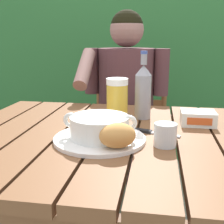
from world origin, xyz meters
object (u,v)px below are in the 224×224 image
object	(u,v)px
soup_bowl	(100,126)
butter_tub	(198,118)
water_glass_small	(165,135)
person_eating	(125,101)
table_knife	(150,132)
beer_glass	(117,100)
beer_bottle	(143,91)
serving_plate	(100,139)
bread_roll	(118,135)
chair_near_diner	(128,130)

from	to	relation	value
soup_bowl	butter_tub	xyz separation A→B (m)	(0.33, 0.23, -0.02)
water_glass_small	butter_tub	distance (m)	0.27
person_eating	table_knife	world-z (taller)	person_eating
beer_glass	beer_bottle	size ratio (longest dim) A/B	0.62
serving_plate	table_knife	bearing A→B (deg)	31.74
water_glass_small	butter_tub	bearing A→B (deg)	62.50
butter_tub	person_eating	bearing A→B (deg)	122.63
soup_bowl	bread_roll	bearing A→B (deg)	-49.40
beer_glass	beer_bottle	world-z (taller)	beer_bottle
chair_near_diner	table_knife	xyz separation A→B (m)	(0.16, -0.86, 0.28)
water_glass_small	soup_bowl	bearing A→B (deg)	176.02
person_eating	butter_tub	xyz separation A→B (m)	(0.34, -0.53, 0.06)
serving_plate	soup_bowl	world-z (taller)	soup_bowl
chair_near_diner	person_eating	world-z (taller)	person_eating
chair_near_diner	soup_bowl	xyz separation A→B (m)	(0.00, -0.96, 0.32)
serving_plate	water_glass_small	distance (m)	0.21
chair_near_diner	serving_plate	xyz separation A→B (m)	(0.00, -0.96, 0.28)
butter_tub	water_glass_small	bearing A→B (deg)	-117.50
soup_bowl	beer_bottle	bearing A→B (deg)	67.59
chair_near_diner	serving_plate	world-z (taller)	chair_near_diner
water_glass_small	beer_glass	bearing A→B (deg)	125.98
table_knife	person_eating	bearing A→B (deg)	104.14
water_glass_small	butter_tub	size ratio (longest dim) A/B	0.56
person_eating	soup_bowl	distance (m)	0.76
soup_bowl	beer_bottle	xyz separation A→B (m)	(0.12, 0.29, 0.07)
water_glass_small	person_eating	bearing A→B (deg)	105.41
soup_bowl	table_knife	bearing A→B (deg)	31.74
person_eating	water_glass_small	bearing A→B (deg)	-74.59
serving_plate	chair_near_diner	bearing A→B (deg)	90.27
beer_bottle	table_knife	xyz separation A→B (m)	(0.04, -0.19, -0.11)
bread_roll	butter_tub	size ratio (longest dim) A/B	1.03
serving_plate	bread_roll	world-z (taller)	bread_roll
table_knife	beer_bottle	bearing A→B (deg)	101.48
bread_roll	water_glass_small	distance (m)	0.15
person_eating	soup_bowl	bearing A→B (deg)	-89.44
serving_plate	beer_bottle	bearing A→B (deg)	67.59
person_eating	bread_roll	distance (m)	0.85
butter_tub	table_knife	size ratio (longest dim) A/B	0.75
person_eating	water_glass_small	distance (m)	0.81
serving_plate	bread_roll	xyz separation A→B (m)	(0.07, -0.08, 0.04)
chair_near_diner	person_eating	bearing A→B (deg)	-90.81
butter_tub	table_knife	bearing A→B (deg)	-143.07
beer_glass	table_knife	distance (m)	0.21
person_eating	beer_glass	distance (m)	0.53
beer_bottle	butter_tub	distance (m)	0.24
table_knife	chair_near_diner	bearing A→B (deg)	100.73
chair_near_diner	water_glass_small	distance (m)	1.05
beer_glass	butter_tub	size ratio (longest dim) A/B	1.33
beer_glass	butter_tub	world-z (taller)	beer_glass
serving_plate	butter_tub	size ratio (longest dim) A/B	2.33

